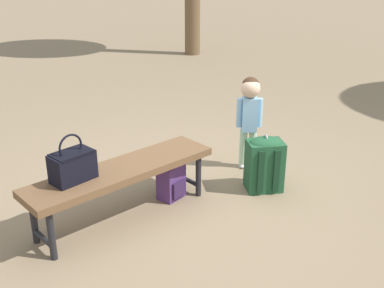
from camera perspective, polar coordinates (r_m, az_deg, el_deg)
The scene contains 6 objects.
ground_plane at distance 4.34m, azimuth -0.73°, elevation -5.59°, with size 40.00×40.00×0.00m, color #7F6B51.
park_bench at distance 3.79m, azimuth -8.46°, elevation -3.58°, with size 1.63×0.52×0.45m.
handbag at distance 3.58m, azimuth -14.25°, elevation -2.45°, with size 0.32×0.19×0.37m.
child_standing at distance 4.60m, azimuth 6.97°, elevation 4.26°, with size 0.19×0.20×0.93m.
backpack_large at distance 4.30m, azimuth 8.75°, elevation -2.19°, with size 0.39×0.38×0.54m.
backpack_small at distance 4.14m, azimuth -2.52°, elevation -4.23°, with size 0.23×0.21×0.37m.
Camera 1 is at (-2.75, -2.67, 2.04)m, focal length 44.13 mm.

